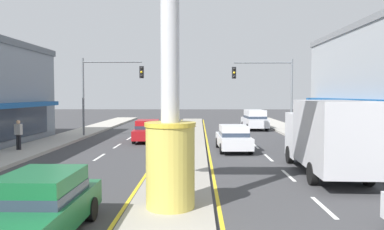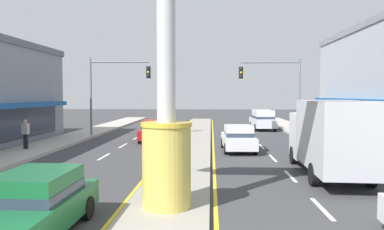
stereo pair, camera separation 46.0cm
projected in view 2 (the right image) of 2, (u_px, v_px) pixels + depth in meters
The scene contains 13 objects.
median_strip at pixel (192, 145), 24.41m from camera, with size 2.45×52.00×0.14m, color gray.
sidewalk_left at pixel (39, 148), 22.88m from camera, with size 2.80×60.00×0.18m, color #ADA89E.
sidewalk_right at pixel (347, 150), 21.94m from camera, with size 2.80×60.00×0.18m, color #ADA89E.
lane_markings at pixel (191, 149), 23.06m from camera, with size 9.19×52.00×0.01m.
district_sign at pixel (166, 72), 10.50m from camera, with size 7.85×1.45×7.93m.
traffic_light_left_side at pixel (113, 83), 29.35m from camera, with size 4.86×0.46×6.20m.
traffic_light_right_side at pixel (277, 83), 29.61m from camera, with size 4.86×0.46×6.20m.
suv_near_right_lane at pixel (263, 120), 35.70m from camera, with size 2.14×4.69×1.90m.
sedan_far_right_lane at pixel (35, 204), 8.80m from camera, with size 1.86×4.31×1.53m.
box_truck_near_left_lane at pixel (331, 136), 15.19m from camera, with size 2.45×6.98×3.12m.
sedan_mid_left_lane at pixel (238, 138), 22.26m from camera, with size 1.96×4.36×1.53m.
sedan_far_left_oncoming at pixel (154, 130), 27.00m from camera, with size 2.00×4.38×1.53m.
pedestrian_near_kerb at pixel (26, 132), 21.87m from camera, with size 0.44×0.30×1.71m.
Camera 2 is at (1.26, -6.23, 3.35)m, focal length 35.07 mm.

